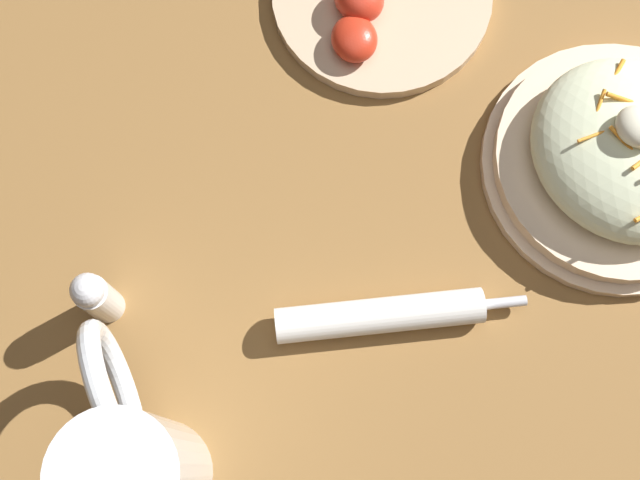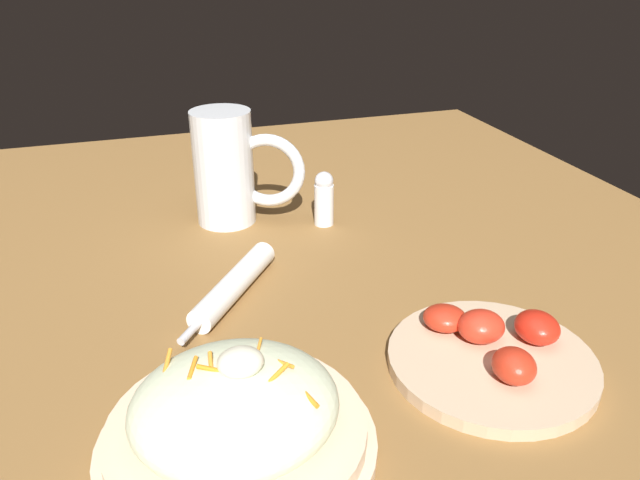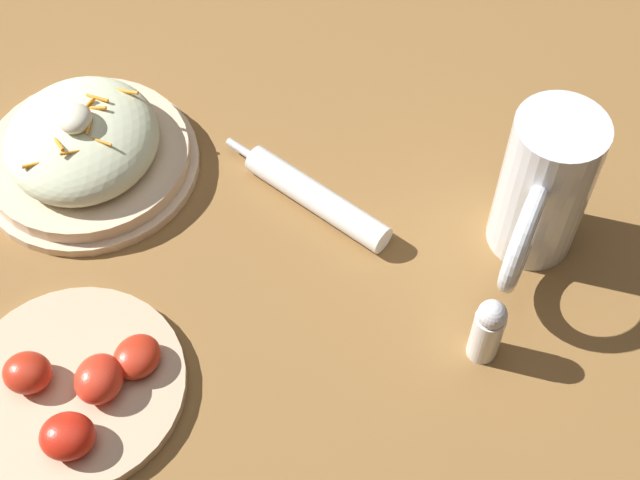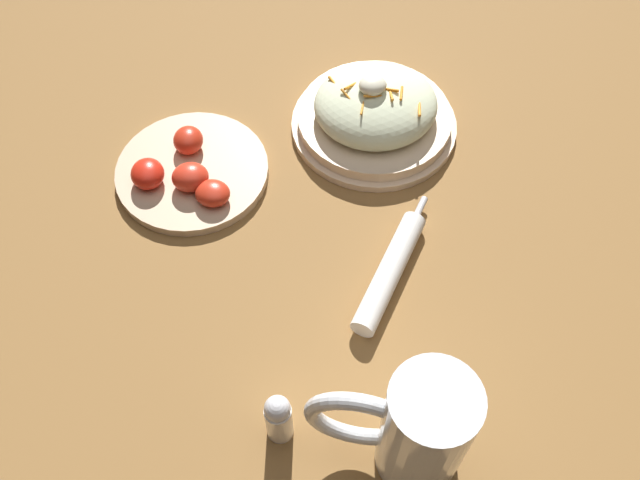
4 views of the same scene
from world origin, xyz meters
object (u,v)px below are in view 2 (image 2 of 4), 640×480
Objects in this scene: salad_plate at (233,419)px; tomato_plate at (493,353)px; salt_shaker at (324,198)px; beer_mug at (228,172)px; napkin_roll at (234,285)px.

tomato_plate is (0.26, 0.03, -0.02)m from salad_plate.
beer_mug is at bearing 156.97° from salt_shaker.
beer_mug is 2.04× the size of salt_shaker.
beer_mug is 0.46m from tomato_plate.
beer_mug reaches higher than salad_plate.
salt_shaker is at bearing -23.03° from beer_mug.
salt_shaker is (0.13, -0.05, -0.03)m from beer_mug.
salt_shaker is (0.21, 0.40, 0.01)m from salad_plate.
napkin_roll is (0.05, 0.24, -0.02)m from salad_plate.
salt_shaker reaches higher than tomato_plate.
salad_plate is at bearing -100.16° from beer_mug.
tomato_plate reaches higher than napkin_roll.
napkin_roll is 2.19× the size of salt_shaker.
tomato_plate is at bearing -43.26° from napkin_roll.
salad_plate is at bearing -172.51° from tomato_plate.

